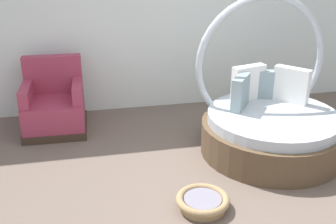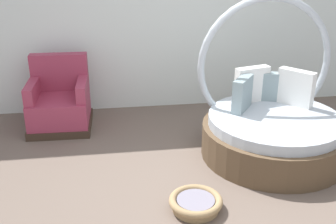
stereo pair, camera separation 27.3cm
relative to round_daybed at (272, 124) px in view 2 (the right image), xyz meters
name	(u,v)px [view 2 (the right image)]	position (x,y,z in m)	size (l,w,h in m)	color
ground_plane	(209,197)	(-0.93, -0.82, -0.37)	(8.00, 8.00, 0.02)	#66564C
back_wall	(172,1)	(-0.93, 1.71, 1.18)	(8.00, 0.12, 3.10)	silver
round_daybed	(272,124)	(0.00, 0.00, 0.00)	(1.66, 1.66, 1.80)	brown
red_armchair	(60,103)	(-2.54, 1.11, -0.03)	(0.82, 0.82, 0.94)	#38281E
pet_basket	(196,203)	(-1.11, -1.00, -0.29)	(0.51, 0.51, 0.13)	#9E7F56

